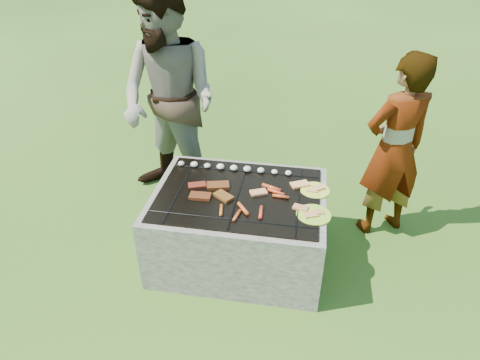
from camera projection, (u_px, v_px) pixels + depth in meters
The scene contains 10 objects.
lawn at pixel (239, 254), 3.54m from camera, with size 60.00×60.00×0.00m, color #264611.
fire_pit at pixel (239, 228), 3.39m from camera, with size 1.30×1.00×0.62m.
mushrooms at pixel (232, 168), 3.48m from camera, with size 0.94×0.06×0.04m.
pork_slabs at pixel (211, 191), 3.22m from camera, with size 0.39×0.28×0.03m.
sausages at pixel (258, 201), 3.10m from camera, with size 0.48×0.49×0.03m.
bread_on_grate at pixel (286, 192), 3.21m from camera, with size 0.45×0.41×0.02m.
plate_far at pixel (315, 190), 3.25m from camera, with size 0.30×0.30×0.03m.
plate_near at pixel (313, 215), 2.99m from camera, with size 0.30×0.30×0.03m.
cook at pixel (394, 149), 3.42m from camera, with size 0.58×0.38×1.58m, color gray.
bystander at pixel (169, 101), 3.74m from camera, with size 0.96×0.75×1.98m, color gray.
Camera 1 is at (0.45, -2.61, 2.43)m, focal length 32.00 mm.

